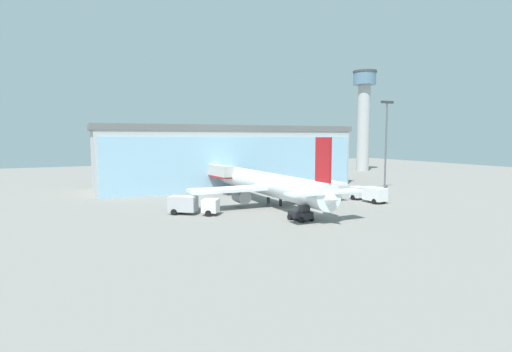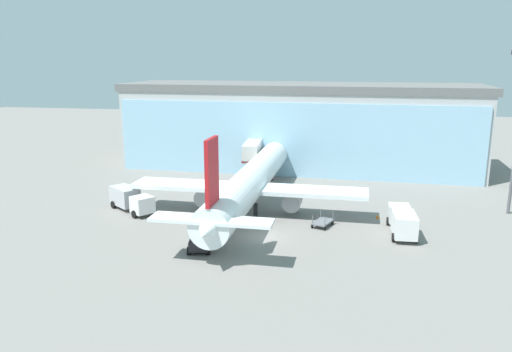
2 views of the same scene
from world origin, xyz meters
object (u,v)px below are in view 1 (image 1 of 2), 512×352
object	(u,v)px
apron_light_mast	(386,138)
airplane	(269,184)
jet_bridge	(214,171)
baggage_cart	(327,201)
safety_cone_nose	(293,212)
control_tower	(364,111)
catering_truck	(192,205)
pushback_tug	(301,214)
fuel_truck	(369,193)
safety_cone_wingtip	(341,197)

from	to	relation	value
apron_light_mast	airplane	size ratio (longest dim) A/B	0.48
jet_bridge	apron_light_mast	world-z (taller)	apron_light_mast
baggage_cart	airplane	bearing A→B (deg)	-94.96
jet_bridge	safety_cone_nose	size ratio (longest dim) A/B	24.64
safety_cone_nose	airplane	bearing A→B (deg)	85.98
control_tower	catering_truck	bearing A→B (deg)	-146.66
catering_truck	pushback_tug	size ratio (longest dim) A/B	2.05
apron_light_mast	safety_cone_nose	world-z (taller)	apron_light_mast
jet_bridge	pushback_tug	distance (m)	31.85
apron_light_mast	catering_truck	xyz separation A→B (m)	(-44.35, -7.25, -9.67)
catering_truck	apron_light_mast	bearing A→B (deg)	46.45
fuel_truck	safety_cone_nose	size ratio (longest dim) A/B	13.41
fuel_truck	safety_cone_wingtip	world-z (taller)	fuel_truck
jet_bridge	baggage_cart	bearing A→B (deg)	-156.47
control_tower	fuel_truck	xyz separation A→B (m)	(-43.66, -51.81, -18.51)
jet_bridge	pushback_tug	xyz separation A→B (m)	(0.76, -31.65, -3.44)
catering_truck	baggage_cart	size ratio (longest dim) A/B	2.25
safety_cone_nose	fuel_truck	bearing A→B (deg)	11.65
safety_cone_nose	safety_cone_wingtip	bearing A→B (deg)	28.76
airplane	baggage_cart	size ratio (longest dim) A/B	12.28
jet_bridge	catering_truck	world-z (taller)	jet_bridge
catering_truck	safety_cone_nose	bearing A→B (deg)	12.59
airplane	apron_light_mast	bearing A→B (deg)	-80.64
apron_light_mast	jet_bridge	bearing A→B (deg)	157.72
control_tower	safety_cone_nose	size ratio (longest dim) A/B	60.47
apron_light_mast	fuel_truck	bearing A→B (deg)	-143.26
baggage_cart	safety_cone_nose	xyz separation A→B (m)	(-9.57, -4.68, -0.23)
jet_bridge	apron_light_mast	size ratio (longest dim) A/B	0.72
jet_bridge	apron_light_mast	xyz separation A→B (m)	(33.17, -13.59, 6.73)
apron_light_mast	safety_cone_nose	size ratio (longest dim) A/B	34.16
fuel_truck	safety_cone_nose	world-z (taller)	fuel_truck
baggage_cart	safety_cone_wingtip	xyz separation A→B (m)	(6.03, 3.88, -0.23)
control_tower	pushback_tug	size ratio (longest dim) A/B	9.56
apron_light_mast	safety_cone_wingtip	distance (m)	19.37
pushback_tug	safety_cone_nose	size ratio (longest dim) A/B	6.33
safety_cone_wingtip	airplane	bearing A→B (deg)	179.04
catering_truck	safety_cone_wingtip	size ratio (longest dim) A/B	12.99
baggage_cart	pushback_tug	distance (m)	14.51
safety_cone_nose	control_tower	bearing A→B (deg)	42.06
jet_bridge	control_tower	bearing A→B (deg)	-70.38
jet_bridge	fuel_truck	size ratio (longest dim) A/B	1.84
pushback_tug	safety_cone_wingtip	distance (m)	21.64
pushback_tug	safety_cone_wingtip	xyz separation A→B (m)	(17.13, 13.21, -0.70)
control_tower	safety_cone_wingtip	xyz separation A→B (m)	(-45.91, -46.93, -19.70)
control_tower	catering_truck	distance (m)	91.64
jet_bridge	airplane	xyz separation A→B (m)	(2.91, -18.19, -0.97)
airplane	fuel_truck	size ratio (longest dim) A/B	5.29
control_tower	safety_cone_wingtip	size ratio (longest dim) A/B	60.47
baggage_cart	safety_cone_nose	size ratio (longest dim) A/B	5.78
airplane	safety_cone_nose	world-z (taller)	airplane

